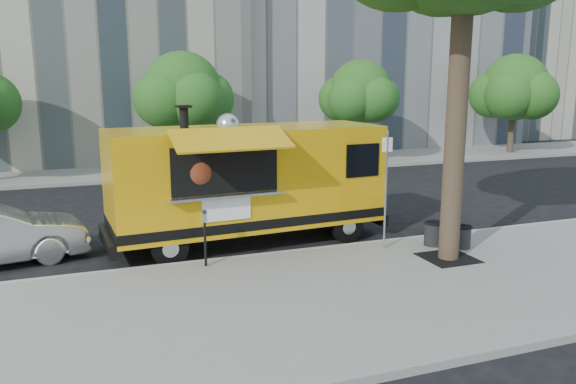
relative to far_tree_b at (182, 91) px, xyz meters
name	(u,v)px	position (x,y,z in m)	size (l,w,h in m)	color
ground	(305,243)	(1.00, -12.70, -3.83)	(120.00, 120.00, 0.00)	black
sidewalk	(377,293)	(1.00, -16.70, -3.76)	(60.00, 6.00, 0.15)	gray
curb	(318,250)	(1.00, -13.63, -3.76)	(60.00, 0.14, 0.16)	#999993
far_sidewalk	(203,168)	(1.00, 0.80, -3.76)	(60.00, 5.00, 0.15)	gray
building_right	(536,34)	(31.00, 11.30, 4.17)	(16.00, 12.00, 16.00)	#B1A993
tree_well	(448,258)	(3.60, -15.50, -3.68)	(1.20, 1.20, 0.02)	black
far_tree_b	(182,91)	(0.00, 0.00, 0.00)	(3.60, 3.60, 5.50)	#33261C
far_tree_c	(360,92)	(9.00, -0.30, -0.12)	(3.24, 3.24, 5.21)	#33261C
far_tree_d	(515,88)	(19.00, -0.10, 0.06)	(3.78, 3.78, 5.64)	#33261C
sign_post	(386,183)	(2.55, -14.25, -1.98)	(0.28, 0.06, 3.00)	silver
parking_meter	(205,231)	(-2.00, -14.05, -2.85)	(0.11, 0.11, 1.33)	black
food_truck	(247,180)	(-0.45, -12.13, -2.08)	(7.65, 3.88, 3.72)	#D6990B
trash_bin_left	(434,233)	(3.89, -14.45, -3.35)	(0.52, 0.52, 0.62)	black
trash_bin_right	(462,236)	(4.44, -14.89, -3.37)	(0.48, 0.48, 0.58)	black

